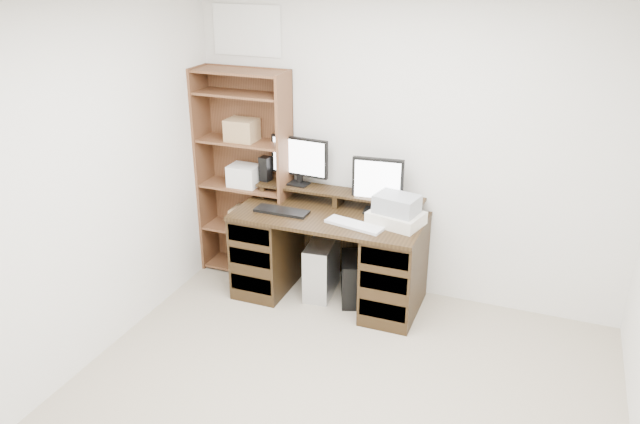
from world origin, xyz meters
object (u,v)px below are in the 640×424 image
Objects in this scene: monitor_wide at (299,158)px; monitor_small at (378,183)px; printer at (396,218)px; tower_black at (352,279)px; desk at (329,255)px; tower_silver at (322,267)px; bookshelf at (246,173)px.

monitor_small is (0.69, -0.06, -0.10)m from monitor_wide.
tower_black is (-0.35, 0.02, -0.61)m from printer.
desk reaches higher than tower_silver.
monitor_small is 1.14× the size of printer.
printer is 1.41m from bookshelf.
bookshelf is (-1.04, 0.19, 0.73)m from tower_black.
bookshelf is (-1.39, 0.21, 0.12)m from printer.
tower_black is 1.28m from bookshelf.
desk is 0.19m from tower_silver.
tower_black is at bearing -136.74° from monitor_small.
tower_black is (0.27, -0.03, -0.04)m from tower_silver.
monitor_wide is 1.08m from tower_black.
tower_silver is 1.04m from bookshelf.
printer is 0.84× the size of tower_silver.
tower_silver is at bearing -12.03° from bookshelf.
tower_black is at bearing -10.39° from bookshelf.
bookshelf reaches higher than printer.
tower_black is at bearing 6.93° from desk.
monitor_small reaches higher than tower_silver.
tower_silver is 1.12× the size of tower_black.
tower_black is (0.19, 0.02, -0.20)m from desk.
monitor_small reaches higher than tower_black.
tower_silver is (0.27, -0.19, -0.86)m from monitor_wide.
monitor_wide is at bearing 169.83° from monitor_small.
printer is at bearing -0.07° from desk.
monitor_small is 0.25× the size of bookshelf.
printer is at bearing -10.53° from tower_silver.
printer is at bearing -47.40° from monitor_small.
bookshelf reaches higher than tower_silver.
tower_black is (0.55, -0.22, -0.90)m from monitor_wide.
monitor_wide reaches higher than tower_black.
printer reaches higher than desk.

